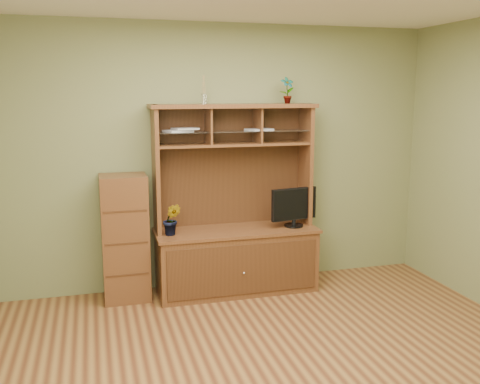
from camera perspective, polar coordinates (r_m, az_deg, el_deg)
name	(u,v)px	position (r m, az deg, el deg)	size (l,w,h in m)	color
room	(289,191)	(3.66, 5.29, 0.09)	(4.54, 4.04, 2.74)	#522A17
media_hutch	(236,240)	(5.48, -0.48, -5.20)	(1.66, 0.61, 1.90)	#492B15
monitor	(294,206)	(5.50, 5.79, -1.54)	(0.50, 0.19, 0.40)	black
orchid_plant	(172,219)	(5.20, -7.29, -2.92)	(0.17, 0.14, 0.31)	#21531C
top_plant	(287,90)	(5.52, 5.06, 10.77)	(0.14, 0.10, 0.27)	#336523
reed_diffuser	(204,93)	(5.28, -3.88, 10.53)	(0.06, 0.06, 0.28)	silver
magazines	(207,130)	(5.30, -3.52, 6.64)	(1.12, 0.27, 0.04)	silver
side_cabinet	(125,238)	(5.34, -12.15, -4.80)	(0.44, 0.40, 1.24)	#492B15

